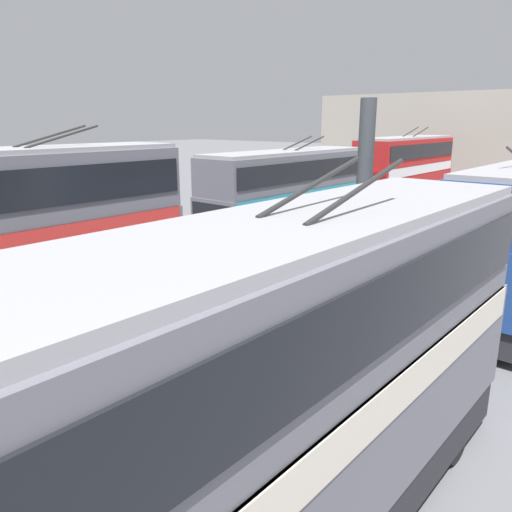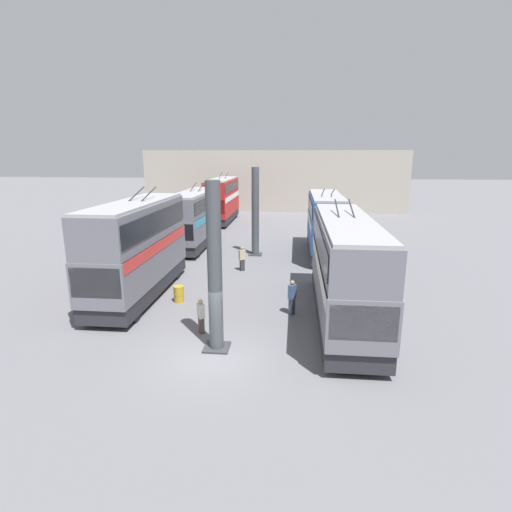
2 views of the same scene
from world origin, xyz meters
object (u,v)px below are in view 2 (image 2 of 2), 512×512
object	(u,v)px
bus_right_mid	(195,216)
bus_right_far	(222,198)
bus_left_near	(345,263)
person_aisle_foreground	(201,315)
oil_drum	(179,294)
person_aisle_midway	(242,258)
bus_left_far	(326,221)
person_by_left_row	(292,296)
bus_right_near	(138,244)

from	to	relation	value
bus_right_mid	bus_right_far	size ratio (longest dim) A/B	1.00
bus_left_near	person_aisle_foreground	distance (m)	7.05
person_aisle_foreground	oil_drum	distance (m)	4.27
person_aisle_midway	oil_drum	distance (m)	6.75
bus_left_near	bus_left_far	distance (m)	12.97
bus_left_near	person_aisle_foreground	bearing A→B (deg)	109.41
bus_right_mid	bus_left_far	bearing A→B (deg)	-98.97
bus_left_near	person_by_left_row	size ratio (longest dim) A/B	6.44
bus_right_near	person_aisle_foreground	size ratio (longest dim) A/B	6.19
bus_right_far	person_aisle_midway	world-z (taller)	bus_right_far
person_aisle_foreground	oil_drum	bearing A→B (deg)	-91.48
bus_right_near	person_by_left_row	size ratio (longest dim) A/B	5.57
bus_left_far	bus_right_mid	bearing A→B (deg)	81.03
person_by_left_row	bus_right_far	bearing A→B (deg)	139.67
bus_left_far	bus_right_near	xyz separation A→B (m)	(-10.81, 10.88, 0.30)
bus_left_near	oil_drum	xyz separation A→B (m)	(1.45, 8.49, -2.33)
bus_right_near	bus_right_mid	distance (m)	12.53
bus_left_far	oil_drum	distance (m)	14.49
person_aisle_foreground	bus_right_mid	bearing A→B (deg)	-106.21
oil_drum	bus_right_near	bearing A→B (deg)	73.36
bus_right_near	bus_left_near	bearing A→B (deg)	-101.24
bus_right_near	person_aisle_midway	xyz separation A→B (m)	(5.49, -4.99, -2.11)
bus_right_far	bus_left_near	bearing A→B (deg)	-158.46
bus_left_near	person_by_left_row	xyz separation A→B (m)	(0.31, 2.43, -1.84)
bus_left_far	person_by_left_row	world-z (taller)	bus_left_far
bus_right_near	person_aisle_foreground	distance (m)	6.65
bus_left_near	oil_drum	world-z (taller)	bus_left_near
bus_left_far	bus_right_far	world-z (taller)	bus_right_far
bus_right_near	bus_right_mid	size ratio (longest dim) A/B	0.98
person_aisle_midway	person_by_left_row	bearing A→B (deg)	-7.79
bus_right_mid	bus_left_near	bearing A→B (deg)	-143.48
bus_left_near	bus_right_near	size ratio (longest dim) A/B	1.16
bus_right_near	bus_right_mid	world-z (taller)	bus_right_near
oil_drum	bus_right_far	bearing A→B (deg)	5.22
person_by_left_row	oil_drum	bearing A→B (deg)	-158.21
bus_left_far	person_aisle_foreground	xyz separation A→B (m)	(-15.22, 6.39, -1.86)
bus_left_near	bus_right_mid	bearing A→B (deg)	36.52
bus_left_far	bus_right_mid	xyz separation A→B (m)	(1.72, 10.88, -0.03)
bus_right_near	person_aisle_foreground	world-z (taller)	bus_right_near
bus_right_far	person_aisle_midway	xyz separation A→B (m)	(-19.90, -4.99, -1.97)
bus_right_mid	person_aisle_foreground	distance (m)	17.62
bus_left_near	bus_right_far	bearing A→B (deg)	21.54
bus_right_near	oil_drum	size ratio (longest dim) A/B	11.17
person_aisle_foreground	bus_right_far	bearing A→B (deg)	-112.48
bus_right_mid	person_by_left_row	xyz separation A→B (m)	(-14.38, -8.45, -1.73)
bus_left_far	oil_drum	xyz separation A→B (m)	(-11.52, 8.49, -2.25)
bus_left_near	bus_right_far	world-z (taller)	bus_right_far
person_aisle_midway	person_aisle_foreground	xyz separation A→B (m)	(-9.91, 0.51, -0.06)
bus_left_far	person_by_left_row	bearing A→B (deg)	169.15
person_aisle_midway	person_aisle_foreground	distance (m)	9.92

